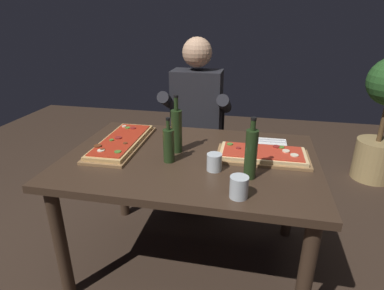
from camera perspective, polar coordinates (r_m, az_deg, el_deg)
name	(u,v)px	position (r m, az deg, el deg)	size (l,w,h in m)	color
ground_plane	(190,260)	(2.18, -0.29, -20.03)	(6.40, 6.40, 0.00)	#38281E
dining_table	(190,172)	(1.81, -0.32, -4.84)	(1.40, 0.96, 0.74)	#3D2B1E
pizza_rectangular_front	(262,155)	(1.79, 12.63, -1.70)	(0.51, 0.26, 0.05)	olive
pizza_rectangular_left	(122,142)	(1.96, -12.62, 0.52)	(0.26, 0.62, 0.05)	olive
wine_bottle_dark	(169,145)	(1.68, -4.24, 0.02)	(0.06, 0.06, 0.25)	#233819
oil_bottle_amber	(177,130)	(1.79, -2.81, 2.70)	(0.06, 0.06, 0.33)	#233819
vinegar_bottle_green	(251,153)	(1.52, 10.62, -1.49)	(0.06, 0.06, 0.31)	#233819
tumbler_near_camera	(239,188)	(1.39, 8.47, -7.75)	(0.08, 0.08, 0.10)	silver
tumbler_far_side	(214,163)	(1.61, 4.05, -3.28)	(0.08, 0.08, 0.09)	silver
napkin_cutlery_set	(272,142)	(2.02, 14.18, 0.56)	(0.18, 0.11, 0.01)	white
diner_chair	(198,141)	(2.66, 1.16, 0.68)	(0.44, 0.44, 0.87)	black
seated_diner	(196,116)	(2.46, 0.68, 5.19)	(0.53, 0.41, 1.33)	#23232D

